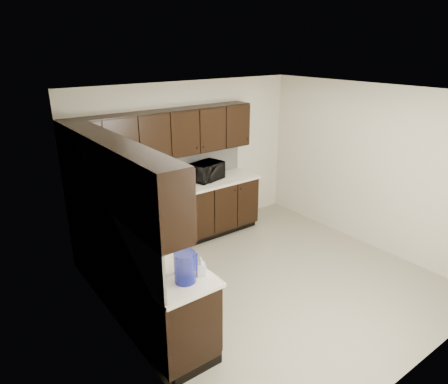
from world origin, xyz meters
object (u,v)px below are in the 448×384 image
object	(u,v)px
microwave	(207,171)
storage_bin	(107,208)
blue_pitcher	(185,267)
sink	(156,263)
toaster_oven	(89,199)

from	to	relation	value
microwave	storage_bin	bearing A→B (deg)	178.02
microwave	storage_bin	xyz separation A→B (m)	(-1.84, -0.40, -0.05)
microwave	blue_pitcher	distance (m)	2.96
sink	storage_bin	size ratio (longest dim) A/B	1.65
storage_bin	blue_pitcher	bearing A→B (deg)	-89.93
sink	blue_pitcher	size ratio (longest dim) A/B	2.72
sink	storage_bin	distance (m)	1.37
blue_pitcher	toaster_oven	bearing A→B (deg)	83.60
sink	storage_bin	world-z (taller)	sink
sink	microwave	world-z (taller)	microwave
toaster_oven	storage_bin	distance (m)	0.41
storage_bin	sink	bearing A→B (deg)	-90.85
toaster_oven	blue_pitcher	size ratio (longest dim) A/B	1.24
microwave	blue_pitcher	bearing A→B (deg)	-142.56
sink	toaster_oven	xyz separation A→B (m)	(-0.07, 1.76, 0.18)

